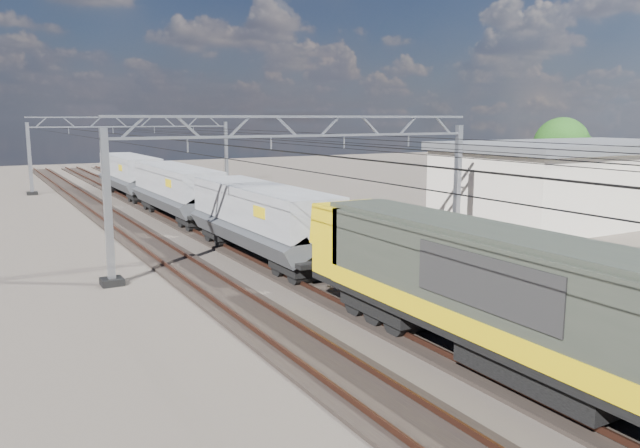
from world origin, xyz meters
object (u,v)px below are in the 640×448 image
catenary_gantry_far (135,150)px  tree_far (566,147)px  hopper_wagon_mid (177,188)px  industrial_shed (576,181)px  catenary_gantry_mid (309,182)px  locomotive (551,307)px  hopper_wagon_third (130,172)px  hopper_wagon_lead (261,216)px

catenary_gantry_far → tree_far: bearing=-40.8°
catenary_gantry_far → hopper_wagon_mid: (-2.00, -20.50, -1.67)m
tree_far → industrial_shed: bearing=-136.9°
catenary_gantry_mid → locomotive: size_ratio=0.94×
catenary_gantry_far → locomotive: catenary_gantry_far is taller
locomotive → hopper_wagon_third: bearing=90.0°
catenary_gantry_far → locomotive: 52.46m
hopper_wagon_third → industrial_shed: size_ratio=0.70×
hopper_wagon_mid → hopper_wagon_third: (0.00, 14.20, 0.00)m
industrial_shed → catenary_gantry_mid: bearing=-174.8°
hopper_wagon_lead → hopper_wagon_third: size_ratio=1.00×
locomotive → industrial_shed: bearing=37.5°
locomotive → hopper_wagon_mid: bearing=90.0°
catenary_gantry_mid → tree_far: size_ratio=2.82×
locomotive → industrial_shed: (24.00, 18.40, 0.40)m
locomotive → hopper_wagon_lead: size_ratio=1.62×
catenary_gantry_mid → industrial_shed: (22.00, 2.00, -1.18)m
hopper_wagon_mid → tree_far: tree_far is taller
tree_far → catenary_gantry_mid: bearing=-162.1°
hopper_wagon_third → catenary_gantry_far: bearing=72.4°
hopper_wagon_lead → hopper_wagon_mid: same height
catenary_gantry_mid → locomotive: 16.59m
catenary_gantry_far → catenary_gantry_mid: bearing=-90.0°
locomotive → hopper_wagon_lead: (-0.00, 17.70, -0.09)m
hopper_wagon_lead → catenary_gantry_far: bearing=86.7°
locomotive → hopper_wagon_mid: size_ratio=1.62×
catenary_gantry_mid → hopper_wagon_third: bearing=93.9°
catenary_gantry_far → hopper_wagon_mid: bearing=-95.6°
locomotive → catenary_gantry_far: bearing=87.8°
catenary_gantry_mid → hopper_wagon_mid: 15.72m
catenary_gantry_mid → hopper_wagon_third: size_ratio=1.53×
catenary_gantry_mid → hopper_wagon_third: 29.81m
catenary_gantry_mid → catenary_gantry_far: size_ratio=1.00×
hopper_wagon_lead → tree_far: tree_far is taller
tree_far → hopper_wagon_third: bearing=148.4°
catenary_gantry_far → hopper_wagon_lead: size_ratio=1.53×
catenary_gantry_far → industrial_shed: catenary_gantry_far is taller
locomotive → hopper_wagon_third: locomotive is taller
catenary_gantry_mid → hopper_wagon_lead: catenary_gantry_mid is taller
hopper_wagon_lead → hopper_wagon_third: (0.00, 28.40, 0.00)m
hopper_wagon_lead → hopper_wagon_third: 28.40m
locomotive → industrial_shed: industrial_shed is taller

